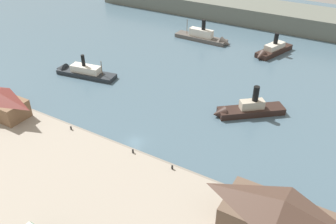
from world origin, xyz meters
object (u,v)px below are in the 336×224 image
Objects in this scene: ferry_moored_east at (207,38)px; ferry_approaching_west at (271,51)px; mooring_post_west at (71,128)px; mooring_post_east at (172,167)px; ferry_outer_harbor at (244,110)px; ferry_shed_central_terminal at (280,218)px; ferry_mid_harbor at (80,71)px; mooring_post_center_west at (133,151)px.

ferry_moored_east is 27.48m from ferry_approaching_west.
mooring_post_east is at bearing 0.42° from mooring_post_west.
mooring_post_east is 77.87m from ferry_approaching_west.
mooring_post_east is 0.05× the size of ferry_outer_harbor.
ferry_moored_east is (-53.84, 83.68, -4.11)m from ferry_shed_central_terminal.
ferry_mid_harbor is at bearing 157.21° from ferry_shed_central_terminal.
ferry_mid_harbor is at bearing -115.21° from ferry_moored_east.
ferry_moored_east reaches higher than mooring_post_east.
ferry_moored_east reaches higher than ferry_outer_harbor.
ferry_mid_harbor is (-21.95, 27.08, -0.34)m from mooring_post_west.
mooring_post_east and mooring_post_center_west have the same top height.
ferry_shed_central_terminal is at bearing -72.52° from ferry_approaching_west.
mooring_post_west is 83.48m from ferry_approaching_west.
mooring_post_west is at bearing -178.85° from mooring_post_center_west.
ferry_approaching_west is (9.95, 77.70, -0.08)m from mooring_post_center_west.
ferry_moored_east reaches higher than mooring_post_center_west.
ferry_approaching_west is at bearing 69.29° from mooring_post_west.
mooring_post_west is at bearing -110.71° from ferry_approaching_west.
ferry_approaching_west is at bearing 44.74° from ferry_mid_harbor.
mooring_post_east is 1.00× the size of mooring_post_west.
ferry_approaching_west is (-26.36, 83.71, -4.10)m from ferry_shed_central_terminal.
mooring_post_west is at bearing -138.31° from ferry_outer_harbor.
mooring_post_east is 58.95m from ferry_mid_harbor.
ferry_approaching_west is (27.48, 0.03, 0.01)m from ferry_moored_east.
ferry_mid_harbor is at bearing 147.28° from mooring_post_center_west.
ferry_moored_east is at bearing 88.50° from mooring_post_west.
mooring_post_west is 0.05× the size of ferry_approaching_west.
ferry_moored_east is at bearing 126.19° from ferry_outer_harbor.
mooring_post_west is at bearing 174.25° from ferry_shed_central_terminal.
mooring_post_center_west is 78.33m from ferry_approaching_west.
ferry_outer_harbor is at bearing 41.69° from mooring_post_west.
ferry_shed_central_terminal is 84.54m from ferry_mid_harbor.
mooring_post_west is 0.04× the size of ferry_mid_harbor.
mooring_post_center_west is 35.45m from ferry_outer_harbor.
ferry_outer_harbor is (35.82, 31.90, -0.12)m from mooring_post_west.
ferry_approaching_west is 1.06× the size of ferry_outer_harbor.
ferry_moored_east is at bearing 64.79° from ferry_mid_harbor.
ferry_shed_central_terminal is 87.86m from ferry_approaching_west.
ferry_mid_harbor is 0.95× the size of ferry_moored_east.
ferry_shed_central_terminal is at bearing -12.99° from mooring_post_east.
mooring_post_east is at bearing -27.10° from ferry_mid_harbor.
ferry_approaching_west reaches higher than mooring_post_east.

